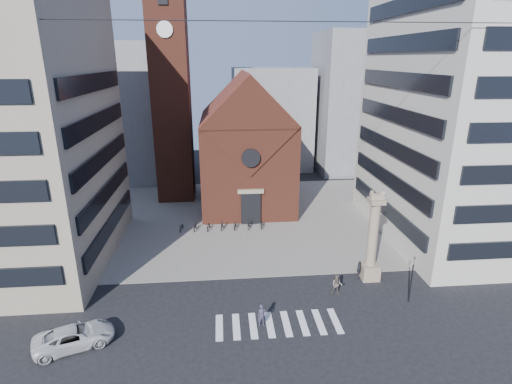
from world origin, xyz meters
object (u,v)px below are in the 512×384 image
at_px(lion_column, 372,245).
at_px(pedestrian_0, 262,315).
at_px(pedestrian_1, 337,285).
at_px(pedestrian_2, 359,270).
at_px(white_car, 74,337).
at_px(scooter_0, 181,227).
at_px(traffic_light, 412,278).

bearing_deg(lion_column, pedestrian_0, -150.61).
relative_size(pedestrian_1, pedestrian_2, 1.06).
xyz_separation_m(pedestrian_0, pedestrian_1, (6.94, 3.67, 0.03)).
distance_m(lion_column, pedestrian_0, 12.58).
xyz_separation_m(lion_column, white_car, (-24.30, -7.10, -2.70)).
distance_m(pedestrian_0, scooter_0, 20.02).
relative_size(lion_column, scooter_0, 4.93).
bearing_deg(pedestrian_2, traffic_light, -124.21).
xyz_separation_m(white_car, scooter_0, (5.88, 19.54, -0.24)).
bearing_deg(pedestrian_1, pedestrian_0, -133.65).
relative_size(lion_column, traffic_light, 2.02).
relative_size(lion_column, white_car, 1.60).
xyz_separation_m(traffic_light, scooter_0, (-20.41, 16.43, -1.77)).
distance_m(lion_column, pedestrian_1, 5.14).
xyz_separation_m(pedestrian_0, pedestrian_2, (9.73, 6.05, -0.02)).
height_order(white_car, scooter_0, white_car).
xyz_separation_m(lion_column, scooter_0, (-18.42, 12.43, -2.94)).
distance_m(white_car, pedestrian_2, 24.35).
distance_m(traffic_light, pedestrian_1, 6.16).
height_order(lion_column, pedestrian_1, lion_column).
height_order(white_car, pedestrian_0, pedestrian_0).
distance_m(pedestrian_1, scooter_0, 20.81).
relative_size(lion_column, pedestrian_0, 4.75).
xyz_separation_m(pedestrian_2, scooter_0, (-17.41, 12.43, -0.38)).
distance_m(traffic_light, white_car, 26.51).
distance_m(pedestrian_2, scooter_0, 21.40).
relative_size(white_car, scooter_0, 3.09).
bearing_deg(lion_column, traffic_light, -63.54).
xyz_separation_m(traffic_light, pedestrian_1, (-5.79, 1.63, -1.34)).
bearing_deg(traffic_light, white_car, -173.27).
bearing_deg(scooter_0, pedestrian_2, -27.06).
relative_size(pedestrian_0, pedestrian_2, 1.02).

